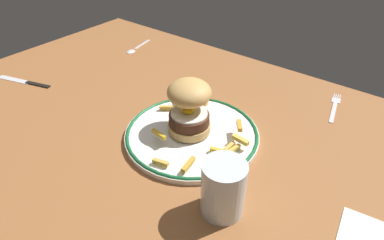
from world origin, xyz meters
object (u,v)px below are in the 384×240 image
at_px(dinner_plate, 192,134).
at_px(knife, 28,82).
at_px(spoon, 133,49).
at_px(fork, 335,106).
at_px(burger, 189,106).
at_px(water_glass, 223,191).

distance_m(dinner_plate, knife, 0.53).
relative_size(knife, spoon, 1.32).
distance_m(fork, spoon, 0.67).
distance_m(knife, spoon, 0.35).
relative_size(burger, water_glass, 1.34).
height_order(dinner_plate, fork, dinner_plate).
distance_m(burger, knife, 0.52).
xyz_separation_m(water_glass, knife, (-0.69, 0.03, -0.04)).
bearing_deg(spoon, knife, -101.71).
height_order(knife, spoon, spoon).
height_order(burger, spoon, burger).
xyz_separation_m(burger, water_glass, (0.18, -0.14, -0.03)).
xyz_separation_m(dinner_plate, water_glass, (0.17, -0.13, 0.04)).
height_order(dinner_plate, spoon, dinner_plate).
height_order(dinner_plate, burger, burger).
height_order(burger, water_glass, burger).
relative_size(water_glass, fork, 0.72).
distance_m(burger, water_glass, 0.23).
bearing_deg(dinner_plate, spoon, 150.91).
xyz_separation_m(dinner_plate, fork, (0.21, 0.32, -0.01)).
xyz_separation_m(dinner_plate, knife, (-0.52, -0.09, -0.01)).
relative_size(dinner_plate, burger, 2.17).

